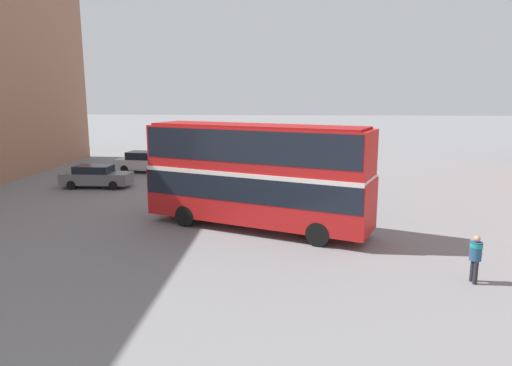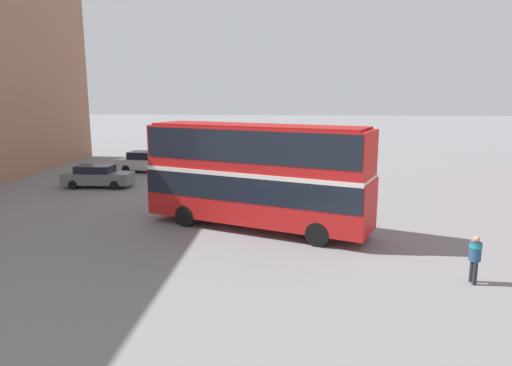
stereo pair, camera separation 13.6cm
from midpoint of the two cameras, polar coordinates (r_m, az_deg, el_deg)
name	(u,v)px [view 1 (the left image)]	position (r m, az deg, el deg)	size (l,w,h in m)	color
ground_plane	(296,232)	(21.12, 4.81, -6.13)	(240.00, 240.00, 0.00)	slate
double_decker_bus	(256,170)	(20.92, -0.18, 1.60)	(10.80, 6.26, 4.88)	red
pedestrian_foreground	(476,254)	(16.93, 25.55, -8.02)	(0.42, 0.42, 1.64)	#232328
parked_car_kerb_near	(96,176)	(32.70, -19.46, 0.79)	(4.59, 1.84, 1.51)	slate
parked_car_kerb_far	(145,162)	(37.97, -13.77, 2.57)	(4.86, 2.46, 1.68)	silver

